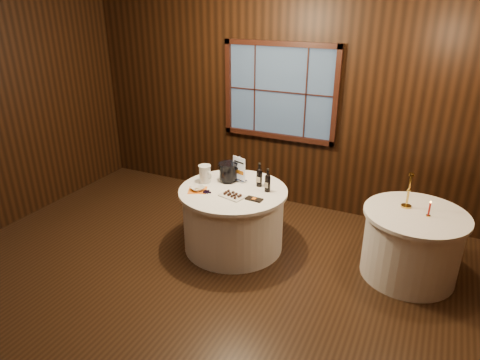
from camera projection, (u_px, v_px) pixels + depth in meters
The scene contains 16 objects.
ground at pixel (191, 292), 4.49m from camera, with size 6.00×6.00×0.00m, color black.
back_wall at pixel (280, 99), 5.94m from camera, with size 6.00×0.10×3.00m.
main_table at pixel (233, 218), 5.16m from camera, with size 1.28×1.28×0.77m.
side_table at pixel (411, 244), 4.62m from camera, with size 1.08×1.08×0.77m.
sign_stand at pixel (240, 173), 5.20m from camera, with size 0.19×0.14×0.32m.
port_bottle_left at pixel (259, 176), 5.05m from camera, with size 0.07×0.07×0.29m.
port_bottle_right at pixel (268, 182), 4.92m from camera, with size 0.07×0.07×0.28m.
ice_bucket at pixel (228, 172), 5.19m from camera, with size 0.23×0.23×0.23m.
chocolate_plate at pixel (232, 195), 4.83m from camera, with size 0.32×0.25×0.04m.
chocolate_box at pixel (254, 199), 4.76m from camera, with size 0.19×0.09×0.02m, color black.
grape_bunch at pixel (206, 192), 4.91m from camera, with size 0.16×0.08×0.04m.
glass_pitcher at pixel (205, 174), 5.17m from camera, with size 0.20×0.15×0.22m.
orange_napkin at pixel (198, 190), 4.99m from camera, with size 0.21×0.21×0.00m, color orange.
cracker_bowl at pixel (197, 188), 4.98m from camera, with size 0.16×0.16×0.04m, color white.
brass_candlestick at pixel (408, 195), 4.54m from camera, with size 0.11×0.11×0.39m.
red_candle at pixel (429, 210), 4.38m from camera, with size 0.05×0.05×0.17m.
Camera 1 is at (2.04, -3.08, 2.85)m, focal length 32.00 mm.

